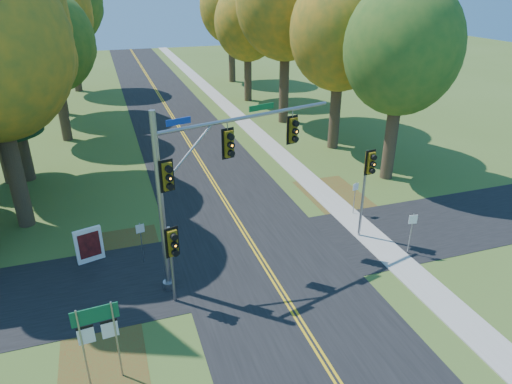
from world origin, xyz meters
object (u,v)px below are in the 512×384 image
object	(u,v)px
east_signal_pole	(368,172)
route_sign_cluster	(97,329)
traffic_mast	(208,170)
info_kiosk	(89,245)

from	to	relation	value
east_signal_pole	route_sign_cluster	world-z (taller)	east_signal_pole
traffic_mast	route_sign_cluster	size ratio (longest dim) A/B	2.71
route_sign_cluster	info_kiosk	size ratio (longest dim) A/B	1.77
east_signal_pole	info_kiosk	world-z (taller)	east_signal_pole
east_signal_pole	route_sign_cluster	distance (m)	14.30
east_signal_pole	info_kiosk	xyz separation A→B (m)	(-13.51, 2.22, -2.84)
traffic_mast	info_kiosk	world-z (taller)	traffic_mast
route_sign_cluster	info_kiosk	bearing A→B (deg)	88.52
traffic_mast	east_signal_pole	distance (m)	8.32
info_kiosk	route_sign_cluster	bearing A→B (deg)	-102.63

